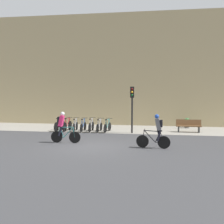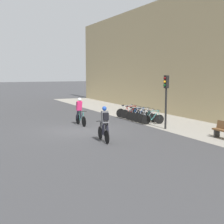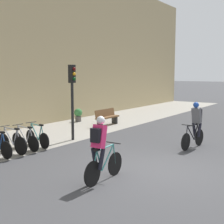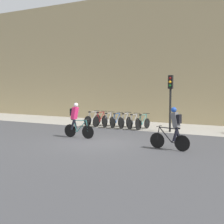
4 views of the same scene
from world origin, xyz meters
name	(u,v)px [view 3 (image 3 of 4)]	position (x,y,z in m)	size (l,w,h in m)	color
ground	(156,170)	(0.00, 0.00, 0.00)	(200.00, 200.00, 0.00)	#3D3D3F
kerb_strip	(11,142)	(0.00, 6.75, 0.00)	(44.00, 4.50, 0.01)	gray
cyclist_pink	(100,148)	(-1.80, 0.72, 0.95)	(1.73, 0.46, 1.77)	black
cyclist_grey	(196,123)	(3.48, 0.07, 0.95)	(1.76, 0.50, 1.77)	black
parked_bike_4	(12,142)	(-1.19, 5.15, 0.40)	(0.46, 1.63, 0.97)	black
parked_bike_5	(25,140)	(-0.59, 5.15, 0.38)	(0.46, 1.60, 0.94)	black
parked_bike_6	(37,137)	(0.00, 5.15, 0.38)	(0.46, 1.57, 0.94)	black
traffic_light_pole	(72,88)	(1.78, 4.88, 2.25)	(0.26, 0.30, 3.22)	black
bench	(107,117)	(5.71, 5.90, 0.47)	(1.74, 0.44, 0.89)	brown
potted_plant	(78,114)	(5.82, 8.07, 0.44)	(0.48, 0.48, 0.78)	#56514C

